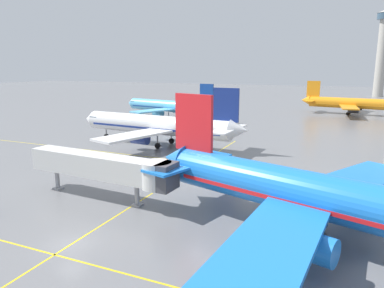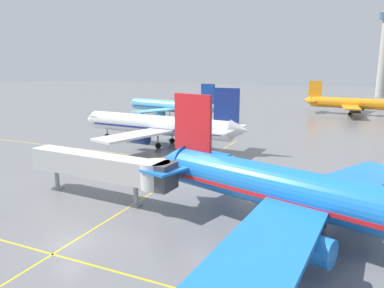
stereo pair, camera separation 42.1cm
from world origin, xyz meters
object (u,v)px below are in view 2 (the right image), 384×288
object	(u,v)px
airliner_far_left_stand	(356,104)
jet_bridge	(108,168)
airliner_front_gate	(328,200)
airliner_second_row	(159,125)
airliner_third_row	(171,106)

from	to	relation	value
airliner_far_left_stand	jet_bridge	bearing A→B (deg)	-105.17
airliner_front_gate	airliner_second_row	world-z (taller)	airliner_front_gate
airliner_third_row	airliner_far_left_stand	world-z (taller)	airliner_third_row
airliner_far_left_stand	airliner_second_row	bearing A→B (deg)	-117.96
airliner_third_row	jet_bridge	world-z (taller)	airliner_third_row
airliner_front_gate	airliner_second_row	distance (m)	46.33
jet_bridge	airliner_far_left_stand	bearing A→B (deg)	74.83
airliner_second_row	airliner_far_left_stand	world-z (taller)	airliner_second_row
airliner_front_gate	airliner_second_row	bearing A→B (deg)	137.86
airliner_front_gate	airliner_third_row	xyz separation A→B (m)	(-50.14, 67.08, -0.62)
airliner_front_gate	airliner_second_row	xyz separation A→B (m)	(-34.36, 31.09, -0.26)
airliner_front_gate	airliner_third_row	bearing A→B (deg)	126.77
airliner_front_gate	airliner_third_row	size ratio (longest dim) A/B	1.15
airliner_second_row	jet_bridge	world-z (taller)	airliner_second_row
airliner_second_row	airliner_third_row	bearing A→B (deg)	113.68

